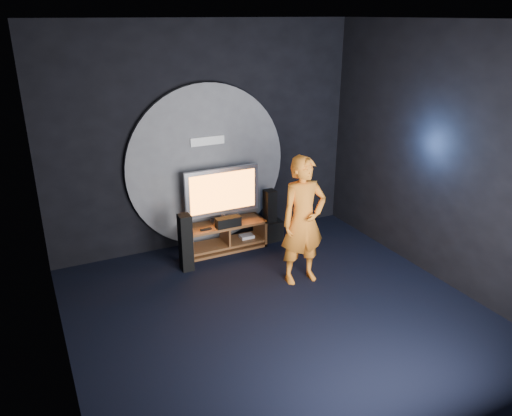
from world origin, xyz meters
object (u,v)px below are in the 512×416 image
Objects in this scene: media_console at (226,238)px; tower_speaker_left at (186,243)px; tv at (222,193)px; tower_speaker_right at (270,215)px; player at (303,221)px; subwoofer at (272,230)px.

tower_speaker_left is (-0.79, -0.39, 0.24)m from media_console.
tower_speaker_right is (0.82, -0.04, -0.50)m from tv.
tower_speaker_right reaches higher than media_console.
media_console is 1.49× the size of tower_speaker_right.
tower_speaker_left is 1.65m from tower_speaker_right.
tower_speaker_left is 1.00× the size of tower_speaker_right.
tv is at bearing 114.26° from player.
player is at bearing -99.01° from tower_speaker_right.
tower_speaker_left is 0.48× the size of player.
subwoofer is at bearing 0.64° from media_console.
subwoofer is at bearing -24.47° from tower_speaker_right.
media_console is 0.71× the size of player.
media_console is at bearing -83.61° from tv.
media_console reaches higher than subwoofer.
player is at bearing -67.22° from media_console.
subwoofer is (0.84, 0.01, -0.03)m from media_console.
tv is (-0.01, 0.07, 0.74)m from media_console.
media_console is 0.84m from subwoofer.
tower_speaker_right is 1.51m from player.
subwoofer is at bearing 13.77° from tower_speaker_left.
media_console is 1.67m from player.
media_console is 1.49× the size of tower_speaker_left.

